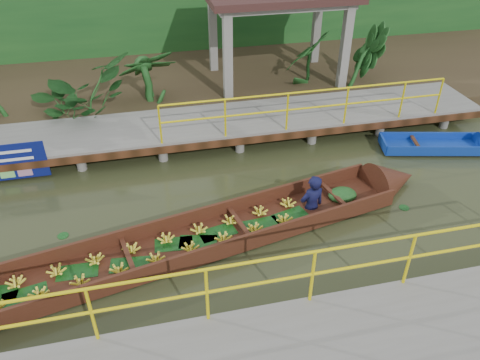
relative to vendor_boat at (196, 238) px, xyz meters
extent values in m
plane|color=#2A2F17|center=(0.66, 0.70, -0.20)|extent=(80.00, 80.00, 0.00)
cube|color=#35281A|center=(0.66, 8.20, 0.02)|extent=(30.00, 8.00, 0.45)
cube|color=slate|center=(0.66, 4.20, 0.30)|extent=(16.00, 2.00, 0.15)
cube|color=#311C0D|center=(0.66, 3.20, 0.22)|extent=(16.00, 0.12, 0.18)
cylinder|color=yellow|center=(3.41, 3.25, 1.37)|extent=(7.50, 0.05, 0.05)
cylinder|color=yellow|center=(3.41, 3.25, 0.92)|extent=(7.50, 0.05, 0.05)
cylinder|color=yellow|center=(3.41, 3.25, 0.87)|extent=(0.05, 0.05, 1.00)
cylinder|color=slate|center=(-3.34, 3.40, 0.02)|extent=(0.24, 0.24, 0.55)
cylinder|color=slate|center=(-3.34, 5.00, 0.02)|extent=(0.24, 0.24, 0.55)
cylinder|color=slate|center=(-1.34, 3.40, 0.02)|extent=(0.24, 0.24, 0.55)
cylinder|color=slate|center=(-1.34, 5.00, 0.02)|extent=(0.24, 0.24, 0.55)
cylinder|color=slate|center=(0.66, 3.40, 0.02)|extent=(0.24, 0.24, 0.55)
cylinder|color=slate|center=(0.66, 5.00, 0.02)|extent=(0.24, 0.24, 0.55)
cylinder|color=slate|center=(2.66, 3.40, 0.02)|extent=(0.24, 0.24, 0.55)
cylinder|color=slate|center=(2.66, 5.00, 0.02)|extent=(0.24, 0.24, 0.55)
cylinder|color=slate|center=(4.66, 3.40, 0.02)|extent=(0.24, 0.24, 0.55)
cylinder|color=slate|center=(4.66, 5.00, 0.02)|extent=(0.24, 0.24, 0.55)
cylinder|color=slate|center=(6.66, 3.40, 0.02)|extent=(0.24, 0.24, 0.55)
cylinder|color=slate|center=(6.66, 5.00, 0.02)|extent=(0.24, 0.24, 0.55)
cylinder|color=slate|center=(0.66, 3.40, 0.02)|extent=(0.24, 0.24, 0.55)
cylinder|color=yellow|center=(1.66, -2.35, 1.45)|extent=(10.00, 0.05, 0.05)
cylinder|color=yellow|center=(1.66, -2.35, 1.00)|extent=(10.00, 0.05, 0.05)
cylinder|color=yellow|center=(1.66, -2.35, 0.95)|extent=(0.05, 0.05, 1.00)
cube|color=slate|center=(1.86, 5.80, 1.40)|extent=(0.25, 0.25, 2.80)
cube|color=slate|center=(5.46, 5.80, 1.40)|extent=(0.25, 0.25, 2.80)
cube|color=slate|center=(1.86, 8.20, 1.40)|extent=(0.25, 0.25, 2.80)
cube|color=slate|center=(5.46, 8.20, 1.40)|extent=(0.25, 0.25, 2.80)
cube|color=slate|center=(3.66, 7.00, 2.70)|extent=(4.00, 2.60, 0.12)
cube|color=#15431A|center=(0.66, 10.70, 1.80)|extent=(30.00, 0.80, 4.00)
cube|color=#3A1D0F|center=(-0.19, -0.04, -0.14)|extent=(9.18, 3.02, 0.07)
cube|color=#3A1D0F|center=(-0.31, 0.52, 0.02)|extent=(8.96, 1.97, 0.39)
cube|color=#3A1D0F|center=(-0.07, -0.60, 0.02)|extent=(8.96, 1.97, 0.39)
cone|color=#3A1D0F|center=(4.78, 1.02, -0.04)|extent=(1.35, 1.31, 1.10)
ellipsoid|color=#15431A|center=(3.39, 0.72, -0.02)|extent=(0.73, 0.62, 0.30)
imported|color=#0E1035|center=(2.60, 0.55, 0.69)|extent=(0.64, 0.47, 1.58)
cube|color=#0D3198|center=(6.59, 2.33, -0.12)|extent=(2.68, 1.34, 0.09)
cube|color=#0D3198|center=(6.68, 2.70, -0.02)|extent=(2.51, 0.64, 0.26)
cube|color=#0D3198|center=(6.51, 1.95, -0.02)|extent=(2.51, 0.64, 0.26)
cube|color=#0D3198|center=(5.34, 2.62, -0.02)|extent=(0.23, 0.76, 0.26)
cube|color=#311C0D|center=(6.18, 2.42, 0.02)|extent=(0.26, 0.77, 0.04)
imported|color=#15431A|center=(-2.37, 6.00, 1.09)|extent=(1.36, 1.36, 1.70)
imported|color=#15431A|center=(-0.37, 6.00, 1.09)|extent=(1.36, 1.36, 1.70)
imported|color=#15431A|center=(4.63, 6.00, 1.09)|extent=(1.36, 1.36, 1.70)
imported|color=#15431A|center=(6.13, 6.00, 1.09)|extent=(1.36, 1.36, 1.70)
camera|label=1|loc=(-0.71, -6.96, 6.06)|focal=35.00mm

